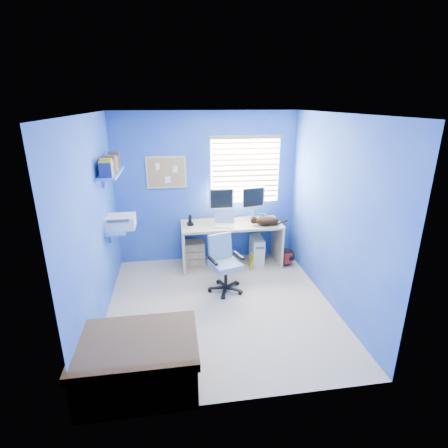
{
  "coord_description": "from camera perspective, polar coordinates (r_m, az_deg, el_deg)",
  "views": [
    {
      "loc": [
        -0.56,
        -4.06,
        2.63
      ],
      "look_at": [
        0.15,
        0.65,
        0.95
      ],
      "focal_mm": 28.0,
      "sensor_mm": 36.0,
      "label": 1
    }
  ],
  "objects": [
    {
      "name": "wall_back",
      "position": [
        5.86,
        -2.86,
        5.76
      ],
      "size": [
        3.0,
        0.01,
        2.5
      ],
      "primitive_type": "cube",
      "color": "blue",
      "rests_on": "ground"
    },
    {
      "name": "drawer_boxes",
      "position": [
        5.97,
        -4.93,
        -4.67
      ],
      "size": [
        0.35,
        0.28,
        0.41
      ],
      "primitive_type": "cube",
      "color": "tan",
      "rests_on": "floor"
    },
    {
      "name": "bed_corner",
      "position": [
        3.69,
        -13.79,
        -21.15
      ],
      "size": [
        1.09,
        0.78,
        0.52
      ],
      "primitive_type": "cube",
      "color": "brown",
      "rests_on": "floor"
    },
    {
      "name": "floor",
      "position": [
        4.88,
        -0.62,
        -13.25
      ],
      "size": [
        3.0,
        3.2,
        0.0
      ],
      "primitive_type": "cube",
      "color": "#C0B399",
      "rests_on": "ground"
    },
    {
      "name": "backpack",
      "position": [
        6.01,
        10.2,
        -5.25
      ],
      "size": [
        0.31,
        0.26,
        0.31
      ],
      "primitive_type": "ellipsoid",
      "rotation": [
        0.0,
        0.0,
        0.25
      ],
      "color": "black",
      "rests_on": "floor"
    },
    {
      "name": "cat",
      "position": [
        5.66,
        7.02,
        0.5
      ],
      "size": [
        0.42,
        0.26,
        0.14
      ],
      "primitive_type": "ellipsoid",
      "rotation": [
        0.0,
        0.0,
        -0.13
      ],
      "color": "black",
      "rests_on": "desk"
    },
    {
      "name": "wall_left",
      "position": [
        4.39,
        -20.43,
        -0.17
      ],
      "size": [
        0.01,
        3.2,
        2.5
      ],
      "primitive_type": "cube",
      "color": "blue",
      "rests_on": "ground"
    },
    {
      "name": "phone",
      "position": [
        5.64,
        -5.58,
        0.65
      ],
      "size": [
        0.11,
        0.12,
        0.17
      ],
      "primitive_type": "cube",
      "rotation": [
        0.0,
        0.0,
        0.15
      ],
      "color": "black",
      "rests_on": "desk"
    },
    {
      "name": "laptop",
      "position": [
        5.57,
        0.06,
        0.76
      ],
      "size": [
        0.37,
        0.31,
        0.22
      ],
      "primitive_type": "cube",
      "rotation": [
        0.0,
        0.0,
        -0.17
      ],
      "color": "silver",
      "rests_on": "desk"
    },
    {
      "name": "office_chair",
      "position": [
        5.11,
        0.08,
        -7.59
      ],
      "size": [
        0.6,
        0.6,
        0.83
      ],
      "color": "black",
      "rests_on": "floor"
    },
    {
      "name": "wall_right",
      "position": [
        4.76,
        17.5,
        1.64
      ],
      "size": [
        0.01,
        3.2,
        2.5
      ],
      "primitive_type": "cube",
      "color": "blue",
      "rests_on": "ground"
    },
    {
      "name": "monitor_left",
      "position": [
        5.81,
        -0.46,
        3.23
      ],
      "size": [
        0.4,
        0.12,
        0.54
      ],
      "primitive_type": "cube",
      "rotation": [
        0.0,
        0.0,
        -0.0
      ],
      "color": "silver",
      "rests_on": "desk"
    },
    {
      "name": "monitor_right",
      "position": [
        5.92,
        4.72,
        3.47
      ],
      "size": [
        0.42,
        0.2,
        0.54
      ],
      "primitive_type": "cube",
      "rotation": [
        0.0,
        0.0,
        0.2
      ],
      "color": "silver",
      "rests_on": "desk"
    },
    {
      "name": "tower_pc",
      "position": [
        6.02,
        5.36,
        -4.22
      ],
      "size": [
        0.21,
        0.45,
        0.45
      ],
      "primitive_type": "cube",
      "rotation": [
        0.0,
        0.0,
        -0.04
      ],
      "color": "beige",
      "rests_on": "floor"
    },
    {
      "name": "wall_shelves",
      "position": [
        5.02,
        -17.45,
        4.73
      ],
      "size": [
        0.42,
        0.9,
        1.05
      ],
      "color": "#447BCC",
      "rests_on": "ground"
    },
    {
      "name": "cd_spindle",
      "position": [
        6.0,
        6.33,
        1.28
      ],
      "size": [
        0.13,
        0.13,
        0.07
      ],
      "primitive_type": "cylinder",
      "color": "silver",
      "rests_on": "desk"
    },
    {
      "name": "desk",
      "position": [
        5.85,
        1.17,
        -3.3
      ],
      "size": [
        1.64,
        0.65,
        0.74
      ],
      "primitive_type": "cube",
      "color": "#C2B288",
      "rests_on": "floor"
    },
    {
      "name": "corkboard",
      "position": [
        5.75,
        -9.41,
        8.32
      ],
      "size": [
        0.64,
        0.02,
        0.52
      ],
      "color": "#C2B288",
      "rests_on": "ground"
    },
    {
      "name": "ceiling",
      "position": [
        4.11,
        -0.75,
        17.58
      ],
      "size": [
        3.0,
        3.2,
        0.0
      ],
      "primitive_type": "cube",
      "color": "white",
      "rests_on": "wall_back"
    },
    {
      "name": "window_blinds",
      "position": [
        5.86,
        3.53,
        8.76
      ],
      "size": [
        1.15,
        0.05,
        1.1
      ],
      "color": "white",
      "rests_on": "ground"
    },
    {
      "name": "mug",
      "position": [
        5.88,
        6.29,
        1.05
      ],
      "size": [
        0.1,
        0.09,
        0.1
      ],
      "primitive_type": "imported",
      "color": "#186F72",
      "rests_on": "desk"
    },
    {
      "name": "yellow_book",
      "position": [
        5.86,
        4.46,
        -6.02
      ],
      "size": [
        0.03,
        0.17,
        0.24
      ],
      "primitive_type": "cube",
      "color": "yellow",
      "rests_on": "floor"
    },
    {
      "name": "wall_front",
      "position": [
        2.88,
        3.8,
        -9.29
      ],
      "size": [
        3.0,
        0.01,
        2.5
      ],
      "primitive_type": "cube",
      "color": "blue",
      "rests_on": "ground"
    }
  ]
}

